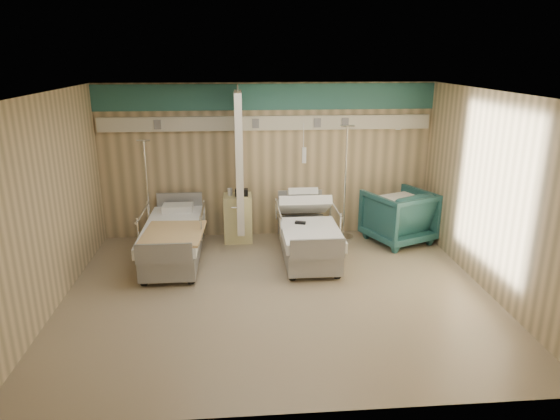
% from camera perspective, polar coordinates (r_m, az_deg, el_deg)
% --- Properties ---
extents(ground, '(6.00, 5.00, 0.00)m').
position_cam_1_polar(ground, '(7.22, -0.27, -9.51)').
color(ground, gray).
rests_on(ground, ground).
extents(room_walls, '(6.04, 5.04, 2.82)m').
position_cam_1_polar(room_walls, '(6.84, -0.72, 5.53)').
color(room_walls, tan).
rests_on(room_walls, ground).
extents(bed_right, '(1.00, 2.16, 0.63)m').
position_cam_1_polar(bed_right, '(8.34, 3.15, -3.37)').
color(bed_right, white).
rests_on(bed_right, ground).
extents(bed_left, '(1.00, 2.16, 0.63)m').
position_cam_1_polar(bed_left, '(8.34, -12.04, -3.74)').
color(bed_left, white).
rests_on(bed_left, ground).
extents(bedside_cabinet, '(0.50, 0.48, 0.85)m').
position_cam_1_polar(bedside_cabinet, '(9.08, -4.82, -0.91)').
color(bedside_cabinet, '#EDE194').
rests_on(bedside_cabinet, ground).
extents(visitor_armchair, '(1.36, 1.37, 0.96)m').
position_cam_1_polar(visitor_armchair, '(9.22, 13.35, -0.69)').
color(visitor_armchair, '#205052').
rests_on(visitor_armchair, ground).
extents(waffle_blanket, '(0.75, 0.71, 0.07)m').
position_cam_1_polar(waffle_blanket, '(9.08, 13.77, 2.38)').
color(waffle_blanket, white).
rests_on(waffle_blanket, visitor_armchair).
extents(iv_stand_right, '(0.37, 0.37, 2.09)m').
position_cam_1_polar(iv_stand_right, '(9.24, 7.30, -0.65)').
color(iv_stand_right, silver).
rests_on(iv_stand_right, ground).
extents(iv_stand_left, '(0.34, 0.34, 1.89)m').
position_cam_1_polar(iv_stand_left, '(9.11, -14.62, -1.61)').
color(iv_stand_left, silver).
rests_on(iv_stand_left, ground).
extents(call_remote, '(0.19, 0.13, 0.04)m').
position_cam_1_polar(call_remote, '(8.11, 2.34, -1.46)').
color(call_remote, black).
rests_on(call_remote, bed_right).
extents(tan_blanket, '(0.96, 1.17, 0.04)m').
position_cam_1_polar(tan_blanket, '(7.79, -12.12, -2.66)').
color(tan_blanket, tan).
rests_on(tan_blanket, bed_left).
extents(toiletry_bag, '(0.23, 0.15, 0.12)m').
position_cam_1_polar(toiletry_bag, '(8.91, -4.42, 2.02)').
color(toiletry_bag, black).
rests_on(toiletry_bag, bedside_cabinet).
extents(white_cup, '(0.10, 0.10, 0.13)m').
position_cam_1_polar(white_cup, '(8.97, -5.74, 2.09)').
color(white_cup, white).
rests_on(white_cup, bedside_cabinet).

